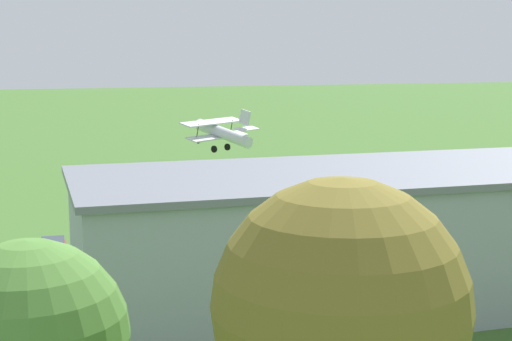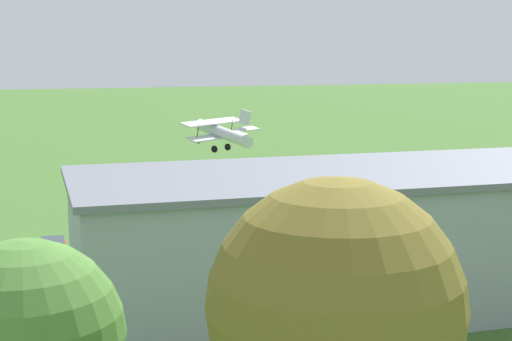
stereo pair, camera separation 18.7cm
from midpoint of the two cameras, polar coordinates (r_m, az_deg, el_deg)
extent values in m
plane|color=#3D6628|center=(77.60, 0.60, -1.62)|extent=(400.00, 400.00, 0.00)
cube|color=#99A3AD|center=(44.79, 9.27, -4.91)|extent=(33.73, 11.59, 7.30)
cube|color=slate|center=(44.03, 9.39, -0.08)|extent=(34.33, 12.19, 0.35)
cube|color=#384251|center=(50.10, 6.41, -4.12)|extent=(10.00, 0.18, 5.98)
cylinder|color=silver|center=(72.18, -2.28, 2.70)|extent=(4.56, 5.69, 2.37)
cone|color=black|center=(74.45, -4.27, 2.30)|extent=(1.09, 1.12, 0.87)
cube|color=silver|center=(72.66, -2.70, 2.49)|extent=(6.84, 5.50, 0.41)
cube|color=silver|center=(72.95, -3.11, 3.53)|extent=(6.84, 5.50, 0.41)
cube|color=silver|center=(70.44, -0.72, 3.87)|extent=(0.88, 1.15, 1.51)
cube|color=silver|center=(70.40, -0.58, 3.05)|extent=(2.63, 2.26, 0.27)
cylinder|color=black|center=(73.27, -2.00, 1.71)|extent=(0.49, 0.60, 0.64)
cylinder|color=black|center=(71.83, -2.96, 1.56)|extent=(0.49, 0.60, 0.64)
cylinder|color=#332D28|center=(74.63, -1.70, 3.17)|extent=(0.29, 0.36, 1.38)
cylinder|color=#332D28|center=(71.01, -4.16, 2.85)|extent=(0.29, 0.36, 1.38)
cube|color=red|center=(54.10, -14.42, -5.87)|extent=(1.87, 4.70, 0.75)
cube|color=#2D3842|center=(53.94, -14.45, -5.20)|extent=(1.60, 2.65, 0.56)
cylinder|color=black|center=(52.67, -13.47, -6.67)|extent=(0.24, 0.65, 0.64)
cylinder|color=black|center=(52.69, -15.34, -6.74)|extent=(0.24, 0.65, 0.64)
cylinder|color=black|center=(55.72, -13.52, -5.80)|extent=(0.24, 0.65, 0.64)
cylinder|color=black|center=(55.74, -15.29, -5.87)|extent=(0.24, 0.65, 0.64)
cylinder|color=#33723F|center=(57.21, -7.44, -5.11)|extent=(0.33, 0.33, 0.88)
cylinder|color=#33723F|center=(57.03, -7.46, -4.38)|extent=(0.39, 0.39, 0.62)
sphere|color=#9E704C|center=(56.94, -7.47, -3.96)|extent=(0.24, 0.24, 0.24)
cylinder|color=#B23333|center=(64.83, 11.67, -3.58)|extent=(0.45, 0.45, 0.79)
cylinder|color=#72338C|center=(64.69, 11.69, -3.00)|extent=(0.54, 0.54, 0.56)
sphere|color=brown|center=(64.61, 11.70, -2.66)|extent=(0.21, 0.21, 0.21)
sphere|color=#4C7F33|center=(24.55, -16.11, -11.56)|extent=(5.88, 5.88, 5.88)
sphere|color=olive|center=(20.05, 6.05, -9.77)|extent=(6.55, 6.55, 6.55)
camera|label=1|loc=(0.09, -89.92, 0.01)|focal=55.17mm
camera|label=2|loc=(0.09, 90.08, -0.01)|focal=55.17mm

